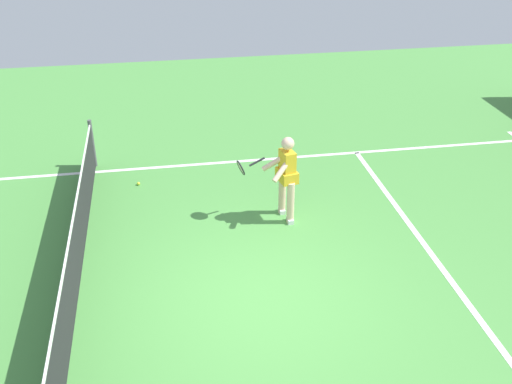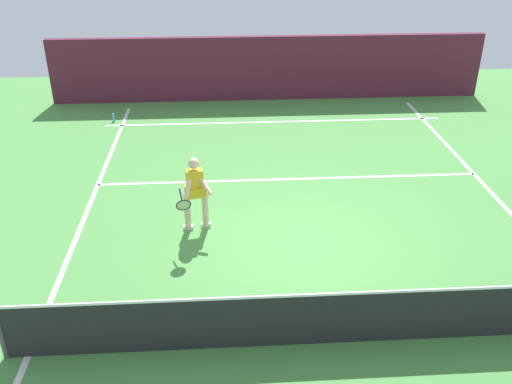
% 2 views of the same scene
% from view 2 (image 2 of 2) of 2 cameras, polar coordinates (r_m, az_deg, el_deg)
% --- Properties ---
extents(ground_plane, '(24.13, 24.13, 0.00)m').
position_cam_2_polar(ground_plane, '(10.91, 5.22, -5.50)').
color(ground_plane, '#4C9342').
extents(court_back_wall, '(14.03, 0.24, 2.07)m').
position_cam_2_polar(court_back_wall, '(18.72, 1.29, 12.46)').
color(court_back_wall, '#561E33').
rests_on(court_back_wall, ground).
extents(baseline_marking, '(10.03, 0.10, 0.01)m').
position_cam_2_polar(baseline_marking, '(16.95, 1.88, 7.14)').
color(baseline_marking, white).
rests_on(baseline_marking, ground).
extents(service_line_marking, '(9.03, 0.10, 0.01)m').
position_cam_2_polar(service_line_marking, '(13.42, 3.42, 1.32)').
color(service_line_marking, white).
rests_on(service_line_marking, ground).
extents(sideline_right_marking, '(0.10, 16.56, 0.01)m').
position_cam_2_polar(sideline_right_marking, '(11.19, -18.42, -6.04)').
color(sideline_right_marking, white).
rests_on(sideline_right_marking, ground).
extents(court_net, '(9.71, 0.08, 1.02)m').
position_cam_2_polar(court_net, '(8.54, 7.98, -12.55)').
color(court_net, '#4C4C51').
rests_on(court_net, ground).
extents(tennis_player, '(0.69, 1.04, 1.55)m').
position_cam_2_polar(tennis_player, '(11.07, -6.21, 0.05)').
color(tennis_player, beige).
rests_on(tennis_player, ground).
extents(tennis_ball_near, '(0.07, 0.07, 0.07)m').
position_cam_2_polar(tennis_ball_near, '(9.62, -16.61, -11.70)').
color(tennis_ball_near, '#D1E533').
rests_on(tennis_ball_near, ground).
extents(water_bottle, '(0.07, 0.07, 0.24)m').
position_cam_2_polar(water_bottle, '(17.49, -14.25, 7.36)').
color(water_bottle, '#4C9EE5').
rests_on(water_bottle, ground).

